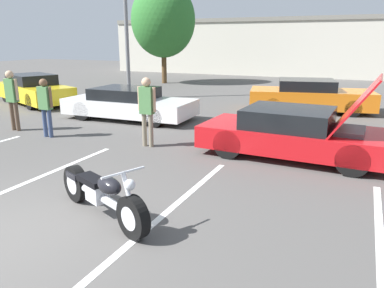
{
  "coord_description": "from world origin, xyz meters",
  "views": [
    {
      "loc": [
        4.51,
        -3.19,
        2.73
      ],
      "look_at": [
        1.65,
        3.1,
        0.8
      ],
      "focal_mm": 35.0,
      "sensor_mm": 36.0,
      "label": 1
    }
  ],
  "objects_px": {
    "motorcycle": "(101,194)",
    "parked_car_mid_right_row": "(310,96)",
    "show_car_hood_open": "(295,133)",
    "spectator_near_motorcycle": "(12,95)",
    "spectator_by_show_car": "(45,103)",
    "light_pole": "(126,0)",
    "spectator_midground": "(147,106)",
    "tree_background": "(163,20)",
    "parked_car_left_row": "(34,90)",
    "parked_car_mid_left_row": "(129,104)"
  },
  "relations": [
    {
      "from": "spectator_near_motorcycle",
      "to": "spectator_by_show_car",
      "type": "xyz_separation_m",
      "value": [
        1.54,
        -0.2,
        -0.11
      ]
    },
    {
      "from": "light_pole",
      "to": "motorcycle",
      "type": "height_order",
      "value": "light_pole"
    },
    {
      "from": "show_car_hood_open",
      "to": "spectator_midground",
      "type": "height_order",
      "value": "show_car_hood_open"
    },
    {
      "from": "motorcycle",
      "to": "parked_car_left_row",
      "type": "height_order",
      "value": "parked_car_left_row"
    },
    {
      "from": "tree_background",
      "to": "parked_car_mid_right_row",
      "type": "distance_m",
      "value": 12.42
    },
    {
      "from": "parked_car_mid_left_row",
      "to": "spectator_midground",
      "type": "xyz_separation_m",
      "value": [
        2.49,
        -2.85,
        0.55
      ]
    },
    {
      "from": "tree_background",
      "to": "spectator_near_motorcycle",
      "type": "distance_m",
      "value": 14.13
    },
    {
      "from": "light_pole",
      "to": "parked_car_mid_left_row",
      "type": "xyz_separation_m",
      "value": [
        2.68,
        -4.14,
        -3.95
      ]
    },
    {
      "from": "spectator_by_show_car",
      "to": "spectator_midground",
      "type": "relative_size",
      "value": 0.93
    },
    {
      "from": "parked_car_left_row",
      "to": "spectator_by_show_car",
      "type": "height_order",
      "value": "spectator_by_show_car"
    },
    {
      "from": "spectator_near_motorcycle",
      "to": "spectator_midground",
      "type": "height_order",
      "value": "spectator_near_motorcycle"
    },
    {
      "from": "parked_car_mid_right_row",
      "to": "parked_car_mid_left_row",
      "type": "xyz_separation_m",
      "value": [
        -5.65,
        -4.19,
        -0.06
      ]
    },
    {
      "from": "show_car_hood_open",
      "to": "spectator_by_show_car",
      "type": "xyz_separation_m",
      "value": [
        -6.84,
        -1.03,
        0.42
      ]
    },
    {
      "from": "light_pole",
      "to": "show_car_hood_open",
      "type": "bearing_deg",
      "value": -35.42
    },
    {
      "from": "tree_background",
      "to": "spectator_near_motorcycle",
      "type": "bearing_deg",
      "value": -80.97
    },
    {
      "from": "spectator_midground",
      "to": "tree_background",
      "type": "bearing_deg",
      "value": 116.93
    },
    {
      "from": "light_pole",
      "to": "spectator_midground",
      "type": "bearing_deg",
      "value": -53.52
    },
    {
      "from": "tree_background",
      "to": "motorcycle",
      "type": "xyz_separation_m",
      "value": [
        8.35,
        -17.4,
        -3.55
      ]
    },
    {
      "from": "motorcycle",
      "to": "spectator_midground",
      "type": "relative_size",
      "value": 1.25
    },
    {
      "from": "motorcycle",
      "to": "show_car_hood_open",
      "type": "xyz_separation_m",
      "value": [
        2.21,
        4.55,
        0.19
      ]
    },
    {
      "from": "light_pole",
      "to": "spectator_near_motorcycle",
      "type": "relative_size",
      "value": 4.45
    },
    {
      "from": "light_pole",
      "to": "spectator_by_show_car",
      "type": "height_order",
      "value": "light_pole"
    },
    {
      "from": "parked_car_mid_right_row",
      "to": "spectator_midground",
      "type": "bearing_deg",
      "value": -126.46
    },
    {
      "from": "spectator_near_motorcycle",
      "to": "light_pole",
      "type": "bearing_deg",
      "value": 93.72
    },
    {
      "from": "motorcycle",
      "to": "spectator_by_show_car",
      "type": "relative_size",
      "value": 1.35
    },
    {
      "from": "spectator_by_show_car",
      "to": "parked_car_mid_left_row",
      "type": "bearing_deg",
      "value": 78.02
    },
    {
      "from": "motorcycle",
      "to": "spectator_by_show_car",
      "type": "distance_m",
      "value": 5.85
    },
    {
      "from": "parked_car_left_row",
      "to": "spectator_near_motorcycle",
      "type": "bearing_deg",
      "value": -27.76
    },
    {
      "from": "tree_background",
      "to": "parked_car_left_row",
      "type": "bearing_deg",
      "value": -97.83
    },
    {
      "from": "light_pole",
      "to": "tree_background",
      "type": "height_order",
      "value": "light_pole"
    },
    {
      "from": "show_car_hood_open",
      "to": "spectator_midground",
      "type": "relative_size",
      "value": 2.47
    },
    {
      "from": "spectator_near_motorcycle",
      "to": "motorcycle",
      "type": "bearing_deg",
      "value": -31.08
    },
    {
      "from": "tree_background",
      "to": "show_car_hood_open",
      "type": "xyz_separation_m",
      "value": [
        10.56,
        -12.85,
        -3.36
      ]
    },
    {
      "from": "tree_background",
      "to": "parked_car_left_row",
      "type": "xyz_separation_m",
      "value": [
        -1.32,
        -9.6,
        -3.33
      ]
    },
    {
      "from": "show_car_hood_open",
      "to": "motorcycle",
      "type": "bearing_deg",
      "value": -113.77
    },
    {
      "from": "show_car_hood_open",
      "to": "light_pole",
      "type": "bearing_deg",
      "value": 146.71
    },
    {
      "from": "motorcycle",
      "to": "parked_car_mid_right_row",
      "type": "xyz_separation_m",
      "value": [
        1.69,
        10.89,
        0.21
      ]
    },
    {
      "from": "light_pole",
      "to": "spectator_near_motorcycle",
      "type": "bearing_deg",
      "value": -86.28
    },
    {
      "from": "parked_car_mid_right_row",
      "to": "spectator_midground",
      "type": "xyz_separation_m",
      "value": [
        -3.16,
        -7.04,
        0.49
      ]
    },
    {
      "from": "parked_car_mid_left_row",
      "to": "spectator_by_show_car",
      "type": "xyz_separation_m",
      "value": [
        -0.68,
        -3.19,
        0.46
      ]
    },
    {
      "from": "tree_background",
      "to": "show_car_hood_open",
      "type": "distance_m",
      "value": 16.96
    },
    {
      "from": "tree_background",
      "to": "parked_car_mid_left_row",
      "type": "bearing_deg",
      "value": -67.67
    },
    {
      "from": "parked_car_mid_left_row",
      "to": "parked_car_left_row",
      "type": "height_order",
      "value": "parked_car_left_row"
    },
    {
      "from": "motorcycle",
      "to": "tree_background",
      "type": "bearing_deg",
      "value": 138.39
    },
    {
      "from": "show_car_hood_open",
      "to": "spectator_near_motorcycle",
      "type": "height_order",
      "value": "show_car_hood_open"
    },
    {
      "from": "tree_background",
      "to": "parked_car_left_row",
      "type": "relative_size",
      "value": 1.27
    },
    {
      "from": "show_car_hood_open",
      "to": "parked_car_mid_left_row",
      "type": "relative_size",
      "value": 0.96
    },
    {
      "from": "spectator_near_motorcycle",
      "to": "parked_car_left_row",
      "type": "bearing_deg",
      "value": 130.58
    },
    {
      "from": "show_car_hood_open",
      "to": "parked_car_mid_right_row",
      "type": "height_order",
      "value": "show_car_hood_open"
    },
    {
      "from": "parked_car_mid_left_row",
      "to": "parked_car_left_row",
      "type": "distance_m",
      "value": 5.82
    }
  ]
}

